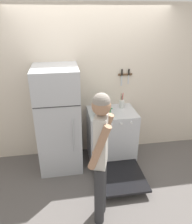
# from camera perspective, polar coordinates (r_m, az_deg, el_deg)

# --- Properties ---
(ground_plane) EXTENTS (14.00, 14.00, 0.00)m
(ground_plane) POSITION_cam_1_polar(r_m,az_deg,el_deg) (4.27, -1.08, -9.58)
(ground_plane) COLOR #5B5654
(wall_back) EXTENTS (10.00, 0.06, 2.55)m
(wall_back) POSITION_cam_1_polar(r_m,az_deg,el_deg) (3.72, -1.31, 7.02)
(wall_back) COLOR beige
(wall_back) RESTS_ON ground_plane
(refrigerator) EXTENTS (0.67, 0.71, 1.70)m
(refrigerator) POSITION_cam_1_polar(r_m,az_deg,el_deg) (3.51, -9.72, -2.05)
(refrigerator) COLOR #B7BABF
(refrigerator) RESTS_ON ground_plane
(stove_range) EXTENTS (0.79, 1.34, 0.91)m
(stove_range) POSITION_cam_1_polar(r_m,az_deg,el_deg) (3.79, 4.13, -6.42)
(stove_range) COLOR silver
(stove_range) RESTS_ON ground_plane
(dutch_oven_pot) EXTENTS (0.30, 0.26, 0.17)m
(dutch_oven_pot) POSITION_cam_1_polar(r_m,az_deg,el_deg) (3.43, 1.83, 0.22)
(dutch_oven_pot) COLOR #237A42
(dutch_oven_pot) RESTS_ON stove_range
(tea_kettle) EXTENTS (0.21, 0.17, 0.25)m
(tea_kettle) POSITION_cam_1_polar(r_m,az_deg,el_deg) (3.65, 1.32, 1.89)
(tea_kettle) COLOR black
(tea_kettle) RESTS_ON stove_range
(utensil_jar) EXTENTS (0.09, 0.09, 0.27)m
(utensil_jar) POSITION_cam_1_polar(r_m,az_deg,el_deg) (3.73, 6.75, 2.24)
(utensil_jar) COLOR silver
(utensil_jar) RESTS_ON stove_range
(person) EXTENTS (0.35, 0.40, 1.70)m
(person) POSITION_cam_1_polar(r_m,az_deg,el_deg) (2.48, 1.27, -11.01)
(person) COLOR #2D2D30
(person) RESTS_ON ground_plane
(wall_knife_strip) EXTENTS (0.24, 0.03, 0.29)m
(wall_knife_strip) POSITION_cam_1_polar(r_m,az_deg,el_deg) (3.75, 7.60, 9.68)
(wall_knife_strip) COLOR brown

